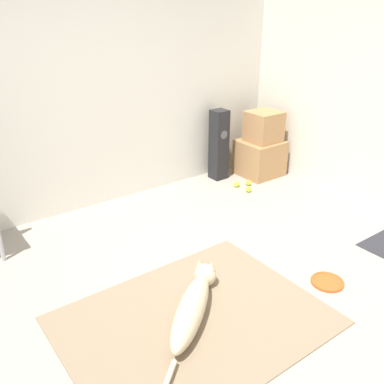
% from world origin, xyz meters
% --- Properties ---
extents(ground_plane, '(12.00, 12.00, 0.00)m').
position_xyz_m(ground_plane, '(0.00, 0.00, 0.00)').
color(ground_plane, '#9E9384').
extents(wall_back, '(8.00, 0.06, 2.55)m').
position_xyz_m(wall_back, '(0.00, 2.10, 1.27)').
color(wall_back, beige).
rests_on(wall_back, ground_plane).
extents(area_rug, '(1.75, 1.34, 0.01)m').
position_xyz_m(area_rug, '(-0.02, -0.02, 0.01)').
color(area_rug, '#847056').
rests_on(area_rug, ground_plane).
extents(dog, '(0.94, 0.79, 0.22)m').
position_xyz_m(dog, '(-0.00, 0.00, 0.11)').
color(dog, beige).
rests_on(dog, area_rug).
extents(frisbee, '(0.25, 0.25, 0.03)m').
position_xyz_m(frisbee, '(1.08, -0.30, 0.01)').
color(frisbee, '#DB511E').
rests_on(frisbee, ground_plane).
extents(cardboard_box_lower, '(0.49, 0.48, 0.44)m').
position_xyz_m(cardboard_box_lower, '(2.25, 1.66, 0.22)').
color(cardboard_box_lower, '#A87A4C').
rests_on(cardboard_box_lower, ground_plane).
extents(cardboard_box_upper, '(0.37, 0.36, 0.36)m').
position_xyz_m(cardboard_box_upper, '(2.27, 1.64, 0.62)').
color(cardboard_box_upper, '#A87A4C').
rests_on(cardboard_box_upper, cardboard_box_lower).
extents(floor_speaker, '(0.18, 0.18, 0.85)m').
position_xyz_m(floor_speaker, '(1.76, 1.87, 0.42)').
color(floor_speaker, black).
rests_on(floor_speaker, ground_plane).
extents(tennis_ball_by_boxes, '(0.07, 0.07, 0.07)m').
position_xyz_m(tennis_ball_by_boxes, '(1.77, 1.33, 0.03)').
color(tennis_ball_by_boxes, '#C6E033').
rests_on(tennis_ball_by_boxes, ground_plane).
extents(tennis_ball_near_speaker, '(0.07, 0.07, 0.07)m').
position_xyz_m(tennis_ball_near_speaker, '(1.90, 1.47, 0.03)').
color(tennis_ball_near_speaker, '#C6E033').
rests_on(tennis_ball_near_speaker, ground_plane).
extents(tennis_ball_loose_on_carpet, '(0.07, 0.07, 0.07)m').
position_xyz_m(tennis_ball_loose_on_carpet, '(1.76, 1.52, 0.03)').
color(tennis_ball_loose_on_carpet, '#C6E033').
rests_on(tennis_ball_loose_on_carpet, ground_plane).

